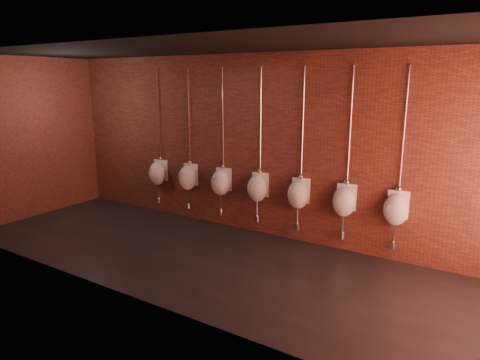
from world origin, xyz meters
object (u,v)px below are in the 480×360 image
(urinal_2, at_px, (221,182))
(urinal_4, at_px, (298,193))
(urinal_1, at_px, (188,177))
(urinal_3, at_px, (258,187))
(urinal_6, at_px, (396,208))
(urinal_0, at_px, (158,172))
(urinal_5, at_px, (344,200))

(urinal_2, distance_m, urinal_4, 1.59)
(urinal_1, relative_size, urinal_3, 1.00)
(urinal_1, height_order, urinal_6, same)
(urinal_3, bearing_deg, urinal_0, 180.00)
(urinal_2, bearing_deg, urinal_0, 180.00)
(urinal_3, bearing_deg, urinal_5, 0.00)
(urinal_1, bearing_deg, urinal_4, 0.00)
(urinal_1, relative_size, urinal_4, 1.00)
(urinal_1, height_order, urinal_4, same)
(urinal_1, relative_size, urinal_6, 1.00)
(urinal_3, bearing_deg, urinal_6, 0.00)
(urinal_1, xyz_separation_m, urinal_6, (3.97, 0.00, 0.00))
(urinal_4, bearing_deg, urinal_1, 180.00)
(urinal_3, bearing_deg, urinal_4, 0.00)
(urinal_6, bearing_deg, urinal_4, 180.00)
(urinal_2, relative_size, urinal_5, 1.00)
(urinal_5, bearing_deg, urinal_4, 180.00)
(urinal_0, height_order, urinal_1, same)
(urinal_4, distance_m, urinal_5, 0.79)
(urinal_2, xyz_separation_m, urinal_3, (0.79, 0.00, 0.00))
(urinal_1, bearing_deg, urinal_6, 0.00)
(urinal_4, xyz_separation_m, urinal_5, (0.79, 0.00, 0.00))
(urinal_0, distance_m, urinal_5, 3.97)
(urinal_3, distance_m, urinal_6, 2.38)
(urinal_1, distance_m, urinal_2, 0.79)
(urinal_3, relative_size, urinal_5, 1.00)
(urinal_1, distance_m, urinal_5, 3.18)
(urinal_4, bearing_deg, urinal_2, 180.00)
(urinal_2, xyz_separation_m, urinal_5, (2.38, 0.00, 0.00))
(urinal_0, height_order, urinal_6, same)
(urinal_5, bearing_deg, urinal_6, 0.00)
(urinal_3, bearing_deg, urinal_2, 180.00)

